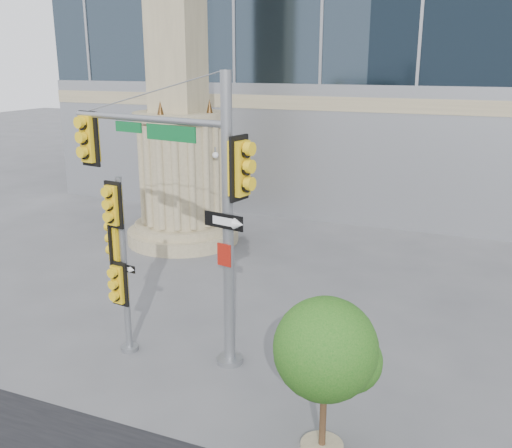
% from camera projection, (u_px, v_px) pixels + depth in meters
% --- Properties ---
extents(ground, '(120.00, 120.00, 0.00)m').
position_uv_depth(ground, '(217.00, 385.00, 12.69)').
color(ground, '#545456').
rests_on(ground, ground).
extents(monument, '(4.40, 4.40, 16.60)m').
position_uv_depth(monument, '(179.00, 101.00, 21.38)').
color(monument, gray).
rests_on(monument, ground).
extents(main_signal_pole, '(5.19, 1.46, 6.77)m').
position_uv_depth(main_signal_pole, '(185.00, 185.00, 13.14)').
color(main_signal_pole, slate).
rests_on(main_signal_pole, ground).
extents(secondary_signal_pole, '(0.76, 0.63, 4.39)m').
position_uv_depth(secondary_signal_pole, '(119.00, 253.00, 13.45)').
color(secondary_signal_pole, slate).
rests_on(secondary_signal_pole, ground).
extents(street_tree, '(1.92, 1.87, 2.99)m').
position_uv_depth(street_tree, '(328.00, 353.00, 10.08)').
color(street_tree, gray).
rests_on(street_tree, ground).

